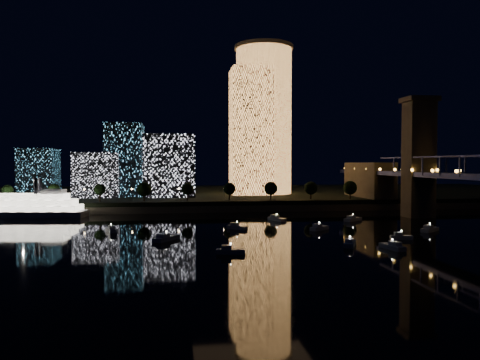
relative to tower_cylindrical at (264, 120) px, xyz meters
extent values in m
plane|color=black|center=(-15.54, -135.01, -47.78)|extent=(520.00, 520.00, 0.00)
cube|color=black|center=(-15.54, 24.99, -45.28)|extent=(420.00, 160.00, 5.00)
cube|color=#6B5E4C|center=(-15.54, -53.01, -46.28)|extent=(420.00, 6.00, 3.00)
cylinder|color=#FFA551|center=(0.00, 0.00, -1.13)|extent=(32.00, 32.00, 83.30)
cylinder|color=#6B5E4C|center=(0.00, 0.00, 41.53)|extent=(34.00, 34.00, 2.00)
cube|color=#FFA551|center=(-8.75, -6.23, -7.45)|extent=(22.21, 22.21, 70.66)
cube|color=silver|center=(-54.20, -15.98, -26.36)|extent=(26.68, 22.58, 32.84)
cube|color=#5DCAFF|center=(-77.99, -8.84, -23.41)|extent=(19.37, 25.18, 38.74)
cube|color=silver|center=(-91.41, -14.27, -31.15)|extent=(23.24, 21.13, 23.24)
cube|color=#5DCAFF|center=(-123.97, -3.47, -30.00)|extent=(18.25, 20.07, 25.55)
cube|color=#6B5E4C|center=(49.46, -85.01, -23.78)|extent=(11.00, 9.00, 48.00)
cube|color=#6B5E4C|center=(49.46, -85.01, 1.22)|extent=(13.00, 11.00, 2.00)
cube|color=#6B5E4C|center=(49.46, -35.01, -36.28)|extent=(12.00, 40.00, 23.00)
cube|color=#161B48|center=(44.46, -123.01, -26.28)|extent=(0.50, 0.50, 7.00)
cube|color=#161B48|center=(44.46, -99.01, -26.28)|extent=(0.50, 0.50, 7.00)
cube|color=#161B48|center=(44.46, -75.01, -26.28)|extent=(0.50, 0.50, 7.00)
sphere|color=gold|center=(43.96, -90.01, -27.98)|extent=(1.20, 1.20, 1.20)
sphere|color=gold|center=(43.96, -45.01, -27.98)|extent=(1.20, 1.20, 1.20)
cube|color=silver|center=(-114.77, -61.50, -46.47)|extent=(53.35, 18.45, 2.61)
cube|color=white|center=(-114.77, -61.50, -43.97)|extent=(48.89, 16.82, 2.40)
cube|color=white|center=(-114.77, -61.50, -41.57)|extent=(44.44, 15.19, 2.40)
cube|color=white|center=(-114.77, -61.50, -39.18)|extent=(37.82, 13.29, 2.40)
cube|color=silver|center=(-101.81, -63.15, -37.11)|extent=(9.46, 7.57, 1.96)
cylinder|color=black|center=(-108.57, -64.49, -34.71)|extent=(1.52, 1.52, 6.53)
cylinder|color=black|center=(-108.02, -60.17, -34.71)|extent=(1.52, 1.52, 6.53)
cube|color=silver|center=(-30.44, -110.52, -47.18)|extent=(6.80, 6.66, 1.20)
cube|color=silver|center=(-31.22, -109.77, -46.08)|extent=(3.12, 3.10, 1.00)
sphere|color=white|center=(-30.44, -110.52, -45.18)|extent=(0.36, 0.36, 0.36)
cube|color=silver|center=(-3.23, -116.29, -47.18)|extent=(7.73, 6.74, 1.20)
cube|color=silver|center=(-4.16, -117.00, -46.08)|extent=(3.41, 3.28, 1.00)
sphere|color=white|center=(-3.23, -116.29, -45.18)|extent=(0.36, 0.36, 0.36)
cube|color=silver|center=(14.73, -138.59, -47.18)|extent=(6.63, 3.51, 1.20)
cube|color=silver|center=(13.81, -138.36, -46.08)|extent=(2.55, 2.14, 1.00)
sphere|color=white|center=(14.73, -138.59, -45.18)|extent=(0.36, 0.36, 0.36)
cube|color=silver|center=(-4.46, -147.10, -47.18)|extent=(5.91, 8.14, 1.20)
cube|color=silver|center=(-5.01, -148.15, -46.08)|extent=(3.10, 3.39, 1.00)
sphere|color=white|center=(-4.46, -147.10, -45.18)|extent=(0.36, 0.36, 0.36)
cube|color=silver|center=(32.01, -124.38, -47.18)|extent=(8.58, 7.53, 1.20)
cube|color=silver|center=(30.98, -125.18, -46.08)|extent=(3.79, 3.65, 1.00)
sphere|color=white|center=(32.01, -124.38, -45.18)|extent=(0.36, 0.36, 0.36)
cube|color=silver|center=(17.57, -93.64, -47.18)|extent=(8.85, 7.63, 1.20)
cube|color=silver|center=(16.50, -94.44, -46.08)|extent=(3.89, 3.73, 1.00)
sphere|color=white|center=(17.57, -93.64, -45.18)|extent=(0.36, 0.36, 0.36)
cube|color=silver|center=(-53.98, -130.63, -47.18)|extent=(8.12, 9.82, 1.20)
cube|color=silver|center=(-54.81, -131.84, -46.08)|extent=(4.03, 4.26, 1.00)
sphere|color=white|center=(-53.98, -130.63, -45.18)|extent=(0.36, 0.36, 0.36)
cube|color=silver|center=(-72.20, -110.99, -47.18)|extent=(4.55, 7.32, 1.20)
cube|color=silver|center=(-71.83, -111.97, -46.08)|extent=(2.56, 2.93, 1.00)
sphere|color=white|center=(-72.20, -110.99, -45.18)|extent=(0.36, 0.36, 0.36)
cube|color=silver|center=(-37.81, -153.54, -47.18)|extent=(7.42, 3.69, 1.20)
cube|color=silver|center=(-38.85, -153.32, -46.08)|extent=(2.81, 2.32, 1.00)
sphere|color=white|center=(-37.81, -153.54, -45.18)|extent=(0.36, 0.36, 0.36)
cube|color=silver|center=(-11.77, -88.86, -47.18)|extent=(6.09, 9.08, 1.20)
cube|color=silver|center=(-12.30, -87.67, -46.08)|extent=(3.31, 3.70, 1.00)
sphere|color=white|center=(-11.77, -88.86, -45.18)|extent=(0.36, 0.36, 0.36)
cube|color=silver|center=(4.76, -153.15, -47.18)|extent=(4.20, 8.39, 1.20)
cube|color=silver|center=(5.01, -154.33, -46.08)|extent=(2.63, 3.19, 1.00)
sphere|color=white|center=(4.76, -153.15, -45.18)|extent=(0.36, 0.36, 0.36)
cylinder|color=black|center=(-125.54, -47.01, -40.78)|extent=(0.70, 0.70, 4.00)
sphere|color=black|center=(-125.54, -47.01, -37.28)|extent=(5.04, 5.04, 5.04)
cylinder|color=black|center=(-105.54, -47.01, -40.78)|extent=(0.70, 0.70, 4.00)
sphere|color=black|center=(-105.54, -47.01, -37.28)|extent=(5.68, 5.68, 5.68)
cylinder|color=black|center=(-85.54, -47.01, -40.78)|extent=(0.70, 0.70, 4.00)
sphere|color=black|center=(-85.54, -47.01, -37.28)|extent=(5.29, 5.29, 5.29)
cylinder|color=black|center=(-65.54, -47.01, -40.78)|extent=(0.70, 0.70, 4.00)
sphere|color=black|center=(-65.54, -47.01, -37.28)|extent=(6.62, 6.62, 6.62)
cylinder|color=black|center=(-45.54, -47.01, -40.78)|extent=(0.70, 0.70, 4.00)
sphere|color=black|center=(-45.54, -47.01, -37.28)|extent=(5.60, 5.60, 5.60)
cylinder|color=black|center=(-25.54, -47.01, -40.78)|extent=(0.70, 0.70, 4.00)
sphere|color=black|center=(-25.54, -47.01, -37.28)|extent=(5.89, 5.89, 5.89)
cylinder|color=black|center=(-5.54, -47.01, -40.78)|extent=(0.70, 0.70, 4.00)
sphere|color=black|center=(-5.54, -47.01, -37.28)|extent=(6.44, 6.44, 6.44)
cylinder|color=black|center=(14.46, -47.01, -40.78)|extent=(0.70, 0.70, 4.00)
sphere|color=black|center=(14.46, -47.01, -37.28)|extent=(6.43, 6.43, 6.43)
cylinder|color=black|center=(34.46, -47.01, -40.78)|extent=(0.70, 0.70, 4.00)
sphere|color=black|center=(34.46, -47.01, -37.28)|extent=(6.83, 6.83, 6.83)
cylinder|color=black|center=(-115.54, -41.01, -40.28)|extent=(0.24, 0.24, 5.00)
sphere|color=#FFCC7F|center=(-115.54, -41.01, -37.48)|extent=(0.70, 0.70, 0.70)
cylinder|color=black|center=(-93.54, -41.01, -40.28)|extent=(0.24, 0.24, 5.00)
sphere|color=#FFCC7F|center=(-93.54, -41.01, -37.48)|extent=(0.70, 0.70, 0.70)
cylinder|color=black|center=(-71.54, -41.01, -40.28)|extent=(0.24, 0.24, 5.00)
sphere|color=#FFCC7F|center=(-71.54, -41.01, -37.48)|extent=(0.70, 0.70, 0.70)
cylinder|color=black|center=(-49.54, -41.01, -40.28)|extent=(0.24, 0.24, 5.00)
sphere|color=#FFCC7F|center=(-49.54, -41.01, -37.48)|extent=(0.70, 0.70, 0.70)
cylinder|color=black|center=(-27.54, -41.01, -40.28)|extent=(0.24, 0.24, 5.00)
sphere|color=#FFCC7F|center=(-27.54, -41.01, -37.48)|extent=(0.70, 0.70, 0.70)
cylinder|color=black|center=(-5.54, -41.01, -40.28)|extent=(0.24, 0.24, 5.00)
sphere|color=#FFCC7F|center=(-5.54, -41.01, -37.48)|extent=(0.70, 0.70, 0.70)
cylinder|color=black|center=(16.46, -41.01, -40.28)|extent=(0.24, 0.24, 5.00)
sphere|color=#FFCC7F|center=(16.46, -41.01, -37.48)|extent=(0.70, 0.70, 0.70)
camera|label=1|loc=(-51.54, -267.76, -25.41)|focal=35.00mm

